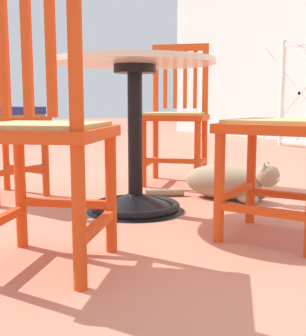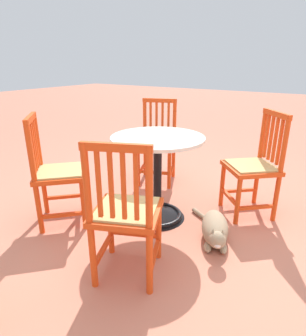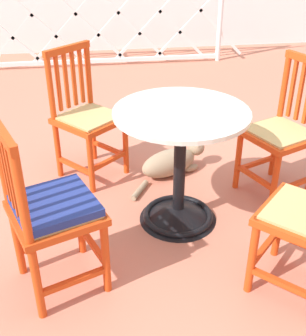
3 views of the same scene
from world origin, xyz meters
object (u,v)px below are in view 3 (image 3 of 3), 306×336
Objects in this scene: orange_chair_at_corner at (51,212)px; orange_chair_tucked_in at (87,118)px; orange_chair_by_planter at (283,134)px; tabby_cat at (173,161)px; cafe_table at (179,180)px.

orange_chair_at_corner and orange_chair_tucked_in have the same top height.
orange_chair_by_planter reaches higher than tabby_cat.
orange_chair_by_planter and orange_chair_tucked_in have the same top height.
orange_chair_by_planter is at bearing -27.45° from tabby_cat.
orange_chair_at_corner is 1.32m from tabby_cat.
cafe_table is 0.85m from orange_chair_tucked_in.
tabby_cat is (-0.65, 0.34, -0.34)m from orange_chair_by_planter.
cafe_table is at bearing 32.38° from orange_chair_at_corner.
orange_chair_tucked_in is (-0.52, 0.65, 0.15)m from cafe_table.
orange_chair_by_planter is at bearing 25.24° from orange_chair_at_corner.
tabby_cat is (0.07, 0.56, -0.19)m from cafe_table.
orange_chair_at_corner reaches higher than tabby_cat.
orange_chair_at_corner is 1.58m from orange_chair_by_planter.
orange_chair_by_planter is 0.80m from tabby_cat.
orange_chair_tucked_in is at bearing 128.76° from cafe_table.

